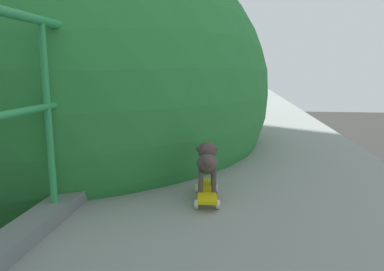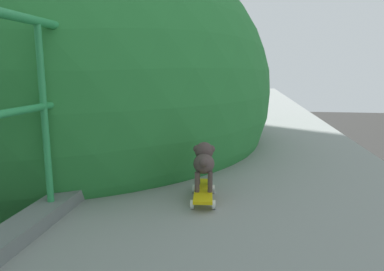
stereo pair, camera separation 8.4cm
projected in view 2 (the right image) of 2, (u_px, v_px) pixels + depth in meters
name	position (u px, v px, depth m)	size (l,w,h in m)	color
car_black_seventh	(121.00, 216.00, 15.14)	(1.83, 4.20, 1.40)	black
city_bus	(118.00, 141.00, 24.62)	(2.59, 11.21, 3.49)	navy
roadside_tree_mid	(63.00, 93.00, 5.07)	(5.83, 5.83, 8.73)	#4C3121
toy_skateboard	(203.00, 192.00, 2.65)	(0.22, 0.53, 0.09)	#DEBC0E
small_dog	(204.00, 160.00, 2.67)	(0.18, 0.36, 0.33)	#4A3C39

